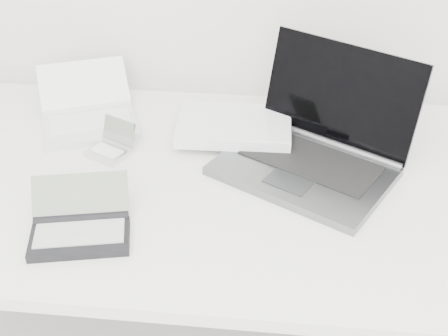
# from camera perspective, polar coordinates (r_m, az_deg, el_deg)

# --- Properties ---
(desk) EXTENTS (1.60, 0.80, 0.73)m
(desk) POSITION_cam_1_polar(r_m,az_deg,el_deg) (1.43, 1.37, -2.66)
(desk) COLOR white
(desk) RESTS_ON ground
(laptop_large) EXTENTS (0.57, 0.47, 0.25)m
(laptop_large) POSITION_cam_1_polar(r_m,az_deg,el_deg) (1.47, 5.75, 2.48)
(laptop_large) COLOR slate
(laptop_large) RESTS_ON desk
(netbook_open_white) EXTENTS (0.32, 0.34, 0.10)m
(netbook_open_white) POSITION_cam_1_polar(r_m,az_deg,el_deg) (1.64, -12.26, 4.81)
(netbook_open_white) COLOR silver
(netbook_open_white) RESTS_ON desk
(pda_silver) EXTENTS (0.12, 0.12, 0.07)m
(pda_silver) POSITION_cam_1_polar(r_m,az_deg,el_deg) (1.51, -10.28, 1.90)
(pda_silver) COLOR silver
(pda_silver) RESTS_ON desk
(palmtop_charcoal) EXTENTS (0.22, 0.20, 0.09)m
(palmtop_charcoal) POSITION_cam_1_polar(r_m,az_deg,el_deg) (1.27, -13.02, -5.28)
(palmtop_charcoal) COLOR black
(palmtop_charcoal) RESTS_ON desk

